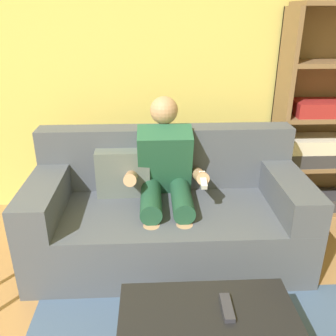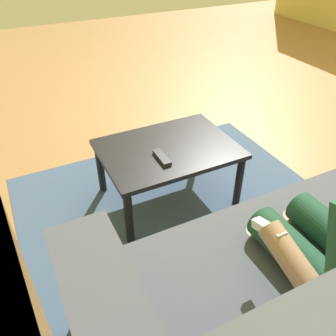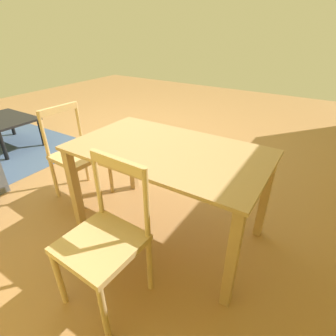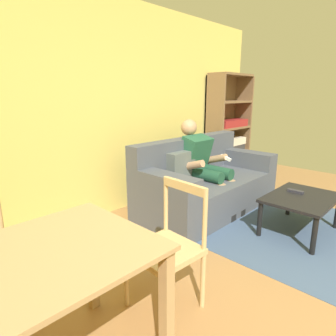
# 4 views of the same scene
# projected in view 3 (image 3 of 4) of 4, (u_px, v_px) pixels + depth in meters

# --- Properties ---
(ground_plane) EXTENTS (8.46, 8.46, 0.00)m
(ground_plane) POSITION_uv_depth(u_px,v_px,m) (132.00, 140.00, 3.89)
(ground_plane) COLOR #9E7042
(coffee_table) EXTENTS (0.85, 0.62, 0.41)m
(coffee_table) POSITION_uv_depth(u_px,v_px,m) (4.00, 122.00, 3.54)
(coffee_table) COLOR black
(coffee_table) RESTS_ON ground_plane
(dining_table) EXTENTS (1.40, 0.82, 0.76)m
(dining_table) POSITION_uv_depth(u_px,v_px,m) (168.00, 163.00, 1.88)
(dining_table) COLOR tan
(dining_table) RESTS_ON ground_plane
(dining_chair_near_wall) EXTENTS (0.44, 0.44, 0.91)m
(dining_chair_near_wall) POSITION_uv_depth(u_px,v_px,m) (105.00, 240.00, 1.47)
(dining_chair_near_wall) COLOR tan
(dining_chair_near_wall) RESTS_ON ground_plane
(dining_chair_facing_couch) EXTENTS (0.44, 0.44, 0.88)m
(dining_chair_facing_couch) POSITION_uv_depth(u_px,v_px,m) (77.00, 154.00, 2.46)
(dining_chair_facing_couch) COLOR tan
(dining_chair_facing_couch) RESTS_ON ground_plane
(area_rug) EXTENTS (2.00, 1.40, 0.01)m
(area_rug) POSITION_uv_depth(u_px,v_px,m) (11.00, 146.00, 3.71)
(area_rug) COLOR #3D5170
(area_rug) RESTS_ON ground_plane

